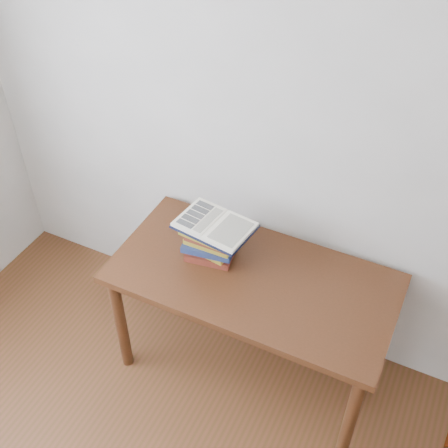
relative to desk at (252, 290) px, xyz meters
The scene contains 3 objects.
desk is the anchor object (origin of this frame).
book_stack 0.31m from the desk, behind, with size 0.27×0.21×0.19m.
open_book 0.37m from the desk, 168.76° to the left, with size 0.38×0.29×0.03m.
Camera 1 is at (0.65, -0.29, 2.65)m, focal length 45.00 mm.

